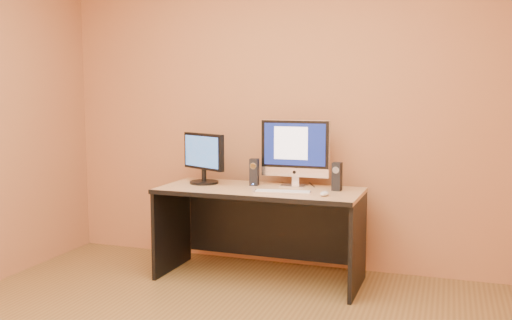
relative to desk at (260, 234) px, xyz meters
The scene contains 10 objects.
walls 1.80m from the desk, 84.94° to the right, with size 4.00×4.00×2.60m, color #9B633E, non-canonical shape.
desk is the anchor object (origin of this frame).
imac 0.68m from the desk, 42.77° to the left, with size 0.54×0.20×0.52m, color silver, non-canonical shape.
second_monitor 0.75m from the desk, 169.80° to the left, with size 0.46×0.23×0.40m, color black, non-canonical shape.
speaker_left 0.48m from the desk, 123.69° to the left, with size 0.06×0.07×0.21m, color black, non-canonical shape.
speaker_right 0.73m from the desk, 10.42° to the left, with size 0.06×0.07×0.21m, color black, non-canonical shape.
keyboard 0.44m from the desk, 29.33° to the right, with size 0.41×0.11×0.02m, color silver.
mouse 0.66m from the desk, 15.30° to the right, with size 0.06×0.10×0.03m, color silver.
cable_a 0.56m from the desk, 40.48° to the left, with size 0.01×0.01×0.21m, color black.
cable_b 0.49m from the desk, 61.77° to the left, with size 0.01×0.01×0.17m, color black.
Camera 1 is at (1.20, -2.48, 1.42)m, focal length 40.00 mm.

